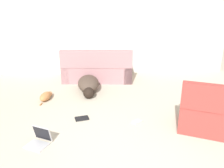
% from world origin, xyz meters
% --- Properties ---
extents(wall_back, '(6.71, 0.06, 2.61)m').
position_xyz_m(wall_back, '(0.00, 4.37, 1.31)').
color(wall_back, beige).
rests_on(wall_back, ground_plane).
extents(couch, '(1.87, 1.06, 0.87)m').
position_xyz_m(couch, '(-0.45, 3.69, 0.28)').
color(couch, '#A3757A').
rests_on(couch, ground_plane).
extents(dog, '(0.54, 1.33, 0.33)m').
position_xyz_m(dog, '(-0.67, 2.85, 0.16)').
color(dog, '#4C3D33').
rests_on(dog, ground_plane).
extents(cat, '(0.26, 0.58, 0.17)m').
position_xyz_m(cat, '(-1.54, 2.35, 0.08)').
color(cat, '#BC7A47').
rests_on(cat, ground_plane).
extents(laptop_open, '(0.39, 0.39, 0.24)m').
position_xyz_m(laptop_open, '(-1.27, 0.73, 0.08)').
color(laptop_open, '#B7B7BC').
rests_on(laptop_open, ground_plane).
extents(book_black, '(0.26, 0.20, 0.02)m').
position_xyz_m(book_black, '(-0.73, 1.43, 0.01)').
color(book_black, black).
rests_on(book_black, ground_plane).
extents(book_cream, '(0.21, 0.20, 0.02)m').
position_xyz_m(book_cream, '(0.22, 1.25, 0.01)').
color(book_cream, beige).
rests_on(book_cream, ground_plane).
extents(side_chair, '(0.90, 0.90, 0.84)m').
position_xyz_m(side_chair, '(1.20, 0.98, 0.28)').
color(side_chair, '#993833').
rests_on(side_chair, ground_plane).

